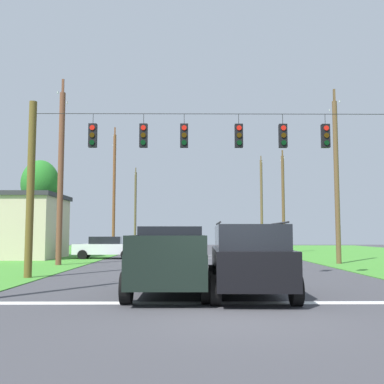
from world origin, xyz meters
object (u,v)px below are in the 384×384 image
(overhead_signal_span, at_px, (214,174))
(utility_pole_mid_right, at_px, (337,178))
(pickup_truck, at_px, (170,260))
(utility_pole_far_right, at_px, (283,202))
(distant_car_crossing_white, at_px, (105,247))
(utility_pole_near_left, at_px, (262,203))
(suv_black, at_px, (249,258))
(utility_pole_distant_right, at_px, (114,189))
(utility_pole_distant_left, at_px, (135,208))
(utility_pole_far_left, at_px, (61,175))
(tree_roadside_right, at_px, (40,184))

(overhead_signal_span, relative_size, utility_pole_mid_right, 1.46)
(pickup_truck, relative_size, utility_pole_far_right, 0.59)
(overhead_signal_span, distance_m, utility_pole_mid_right, 11.08)
(pickup_truck, relative_size, distant_car_crossing_white, 1.22)
(utility_pole_mid_right, bearing_deg, pickup_truck, -125.79)
(overhead_signal_span, relative_size, utility_pole_near_left, 1.33)
(suv_black, height_order, utility_pole_near_left, utility_pole_near_left)
(utility_pole_near_left, bearing_deg, pickup_truck, -102.75)
(utility_pole_distant_right, bearing_deg, utility_pole_mid_right, -44.95)
(distant_car_crossing_white, xyz_separation_m, utility_pole_distant_left, (-0.83, 24.41, 4.02))
(utility_pole_distant_right, bearing_deg, utility_pole_far_left, -91.03)
(utility_pole_near_left, height_order, utility_pole_distant_right, utility_pole_distant_right)
(distant_car_crossing_white, relative_size, utility_pole_mid_right, 0.43)
(overhead_signal_span, distance_m, tree_roadside_right, 17.29)
(utility_pole_far_right, bearing_deg, overhead_signal_span, -108.39)
(utility_pole_distant_left, bearing_deg, pickup_truck, -81.97)
(overhead_signal_span, xyz_separation_m, pickup_truck, (-1.56, -4.58, -3.14))
(utility_pole_mid_right, bearing_deg, suv_black, -117.46)
(pickup_truck, bearing_deg, utility_pole_distant_left, 98.03)
(utility_pole_near_left, distance_m, utility_pole_distant_left, 15.49)
(utility_pole_mid_right, bearing_deg, utility_pole_near_left, 89.36)
(suv_black, height_order, utility_pole_far_left, utility_pole_far_left)
(suv_black, distance_m, utility_pole_distant_right, 30.22)
(pickup_truck, relative_size, utility_pole_near_left, 0.48)
(overhead_signal_span, xyz_separation_m, utility_pole_distant_right, (-7.83, 23.42, 1.67))
(utility_pole_mid_right, bearing_deg, overhead_signal_span, -133.14)
(utility_pole_near_left, bearing_deg, utility_pole_distant_right, -138.83)
(overhead_signal_span, relative_size, utility_pole_far_right, 1.62)
(distant_car_crossing_white, height_order, utility_pole_distant_left, utility_pole_distant_left)
(overhead_signal_span, xyz_separation_m, suv_black, (0.67, -5.19, -3.05))
(pickup_truck, height_order, utility_pole_distant_right, utility_pole_distant_right)
(distant_car_crossing_white, xyz_separation_m, utility_pole_far_right, (14.18, 8.77, 3.72))
(overhead_signal_span, distance_m, utility_pole_far_left, 10.82)
(tree_roadside_right, bearing_deg, distant_car_crossing_white, 5.96)
(utility_pole_distant_right, distance_m, tree_roadside_right, 10.86)
(utility_pole_mid_right, xyz_separation_m, utility_pole_distant_left, (-15.12, 29.93, -0.12))
(utility_pole_far_right, xyz_separation_m, utility_pole_distant_left, (-15.00, 15.63, 0.29))
(overhead_signal_span, height_order, distant_car_crossing_white, overhead_signal_span)
(utility_pole_far_left, bearing_deg, distant_car_crossing_white, 78.01)
(utility_pole_far_left, bearing_deg, pickup_truck, -60.66)
(utility_pole_far_left, relative_size, tree_roadside_right, 1.54)
(overhead_signal_span, relative_size, tree_roadside_right, 2.21)
(distant_car_crossing_white, distance_m, utility_pole_far_left, 7.85)
(distant_car_crossing_white, relative_size, utility_pole_far_left, 0.42)
(pickup_truck, xyz_separation_m, utility_pole_near_left, (9.44, 41.74, 4.49))
(utility_pole_distant_right, bearing_deg, tree_roadside_right, -108.18)
(utility_pole_mid_right, height_order, utility_pole_distant_right, utility_pole_distant_right)
(utility_pole_near_left, xyz_separation_m, tree_roadside_right, (-19.09, -24.03, -0.36))
(utility_pole_mid_right, bearing_deg, utility_pole_distant_right, 135.05)
(distant_car_crossing_white, bearing_deg, utility_pole_far_left, -101.99)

